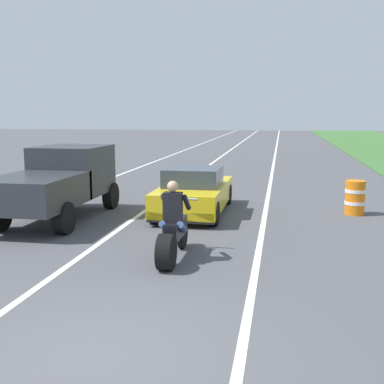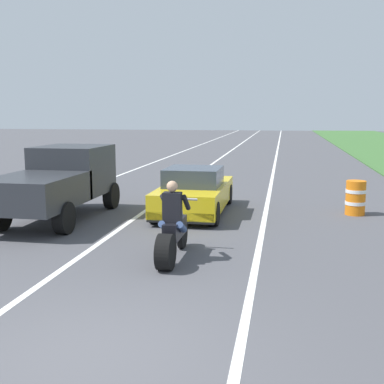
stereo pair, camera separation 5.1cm
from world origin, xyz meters
name	(u,v)px [view 1 (the left image)]	position (x,y,z in m)	size (l,w,h in m)	color
ground_plane	(90,358)	(0.00, 0.00, 0.00)	(160.00, 160.00, 0.00)	#4C4C51
lane_stripe_left_solid	(137,168)	(-5.40, 20.00, 0.00)	(0.14, 120.00, 0.01)	white
lane_stripe_right_solid	(272,171)	(1.80, 20.00, 0.00)	(0.14, 120.00, 0.01)	white
lane_stripe_centre_dashed	(203,170)	(-1.80, 20.00, 0.00)	(0.14, 120.00, 0.01)	white
motorcycle_with_rider	(173,232)	(0.14, 4.04, 0.59)	(0.70, 2.21, 1.62)	black
sports_car_yellow	(194,192)	(-0.28, 8.77, 0.63)	(1.84, 4.30, 1.37)	yellow
pickup_truck_left_lane_dark_grey	(59,180)	(-3.82, 7.31, 1.11)	(2.02, 4.80, 1.98)	#2D3035
construction_barrel_nearest	(355,198)	(4.37, 9.41, 0.50)	(0.58, 0.58, 1.00)	orange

